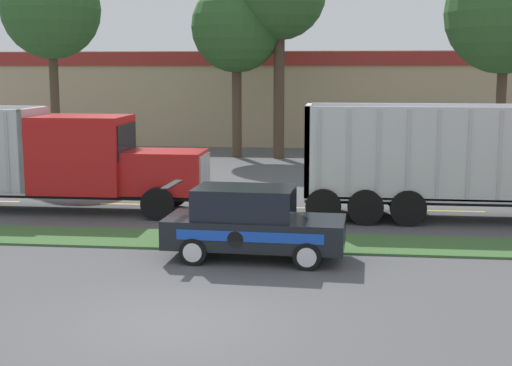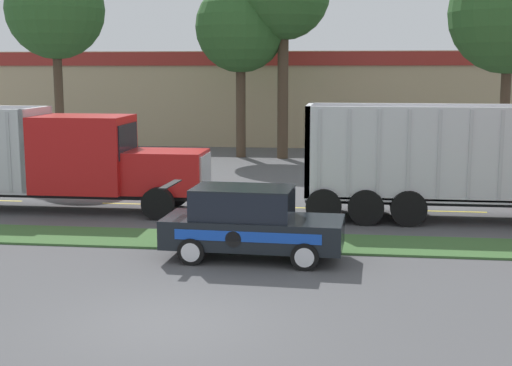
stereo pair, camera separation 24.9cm
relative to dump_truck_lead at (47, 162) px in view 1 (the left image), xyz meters
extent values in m
plane|color=#515154|center=(6.54, -10.14, -1.65)|extent=(600.00, 600.00, 0.00)
cube|color=#3D6633|center=(6.54, -3.69, -1.62)|extent=(120.00, 2.13, 0.06)
cube|color=yellow|center=(2.52, 1.37, -1.64)|extent=(2.40, 0.14, 0.01)
cube|color=yellow|center=(7.92, 1.37, -1.64)|extent=(2.40, 0.14, 0.01)
cube|color=yellow|center=(13.32, 1.37, -1.64)|extent=(2.40, 0.14, 0.01)
cube|color=black|center=(-1.10, 0.00, -1.04)|extent=(12.78, 1.27, 0.18)
cube|color=red|center=(4.01, 0.00, -0.27)|extent=(2.56, 1.89, 1.37)
cube|color=#B7B7BC|center=(5.32, 0.00, -0.27)|extent=(0.06, 1.61, 1.16)
cube|color=red|center=(1.21, 0.00, 0.29)|extent=(3.02, 2.31, 2.49)
cube|color=black|center=(2.74, 0.00, 0.72)|extent=(0.04, 1.96, 1.12)
cylinder|color=silver|center=(-0.40, -0.75, 1.01)|extent=(0.14, 0.14, 1.44)
cube|color=silver|center=(-0.38, 0.00, 0.45)|extent=(0.16, 2.31, 2.68)
cube|color=#B2B2B7|center=(-0.81, -1.17, 0.45)|extent=(0.10, 0.04, 2.55)
cylinder|color=black|center=(4.01, -1.13, -1.13)|extent=(1.03, 0.30, 1.03)
cylinder|color=black|center=(4.01, 1.14, -1.13)|extent=(1.03, 0.30, 1.03)
cube|color=black|center=(14.93, 0.05, -1.01)|extent=(12.68, 1.29, 0.18)
cube|color=silver|center=(12.13, 0.05, -0.86)|extent=(7.07, 2.34, 0.12)
cube|color=silver|center=(8.67, 0.05, 0.54)|extent=(0.16, 2.34, 2.80)
cube|color=silver|center=(12.13, -1.04, 0.54)|extent=(7.07, 0.16, 2.80)
cube|color=silver|center=(12.13, 1.14, 0.54)|extent=(7.07, 0.16, 2.80)
cube|color=#BCBCC1|center=(9.03, -1.14, 0.54)|extent=(0.10, 0.04, 2.66)
cube|color=#BCBCC1|center=(9.92, -1.14, 0.54)|extent=(0.10, 0.04, 2.66)
cube|color=#BCBCC1|center=(10.80, -1.14, 0.54)|extent=(0.10, 0.04, 2.66)
cube|color=#BCBCC1|center=(11.68, -1.14, 0.54)|extent=(0.10, 0.04, 2.66)
cube|color=#BCBCC1|center=(12.57, -1.14, 0.54)|extent=(0.10, 0.04, 2.66)
cube|color=#BCBCC1|center=(13.45, -1.14, 0.54)|extent=(0.10, 0.04, 2.66)
cube|color=#BCBCC1|center=(14.34, -1.14, 0.54)|extent=(0.10, 0.04, 2.66)
cylinder|color=black|center=(9.19, -1.10, -1.10)|extent=(1.09, 0.30, 1.09)
cylinder|color=black|center=(9.19, 1.20, -1.10)|extent=(1.09, 0.30, 1.09)
cylinder|color=black|center=(10.46, -1.10, -1.10)|extent=(1.09, 0.30, 1.09)
cylinder|color=black|center=(10.46, 1.20, -1.10)|extent=(1.09, 0.30, 1.09)
cylinder|color=black|center=(11.74, -1.10, -1.10)|extent=(1.09, 0.30, 1.09)
cylinder|color=black|center=(11.74, 1.20, -1.10)|extent=(1.09, 0.30, 1.09)
cube|color=black|center=(7.57, -5.35, -0.96)|extent=(4.52, 1.96, 0.72)
cube|color=black|center=(7.31, -5.34, -0.24)|extent=(2.51, 1.65, 0.72)
cube|color=black|center=(7.31, -5.34, 0.14)|extent=(2.51, 1.65, 0.04)
cube|color=black|center=(5.46, -5.25, 0.18)|extent=(0.27, 1.41, 0.03)
cube|color=blue|center=(7.53, -6.23, -0.88)|extent=(3.55, 0.18, 0.25)
cylinder|color=black|center=(7.20, -6.22, -0.96)|extent=(0.39, 0.03, 0.39)
cylinder|color=black|center=(8.91, -6.25, -1.31)|extent=(0.67, 0.23, 0.66)
cylinder|color=silver|center=(8.90, -6.36, -1.31)|extent=(0.47, 0.03, 0.47)
cylinder|color=black|center=(8.99, -4.58, -1.31)|extent=(0.67, 0.23, 0.66)
cylinder|color=silver|center=(8.99, -4.48, -1.31)|extent=(0.47, 0.03, 0.47)
cylinder|color=black|center=(6.16, -6.12, -1.31)|extent=(0.67, 0.23, 0.66)
cylinder|color=silver|center=(6.15, -6.22, -1.31)|extent=(0.47, 0.03, 0.47)
cylinder|color=black|center=(6.24, -4.45, -1.31)|extent=(0.67, 0.23, 0.66)
cylinder|color=silver|center=(6.24, -4.35, -1.31)|extent=(0.47, 0.03, 0.47)
cube|color=black|center=(9.31, -3.58, -1.63)|extent=(0.43, 0.43, 0.03)
cone|color=#EA5B14|center=(9.31, -3.58, -1.31)|extent=(0.33, 0.33, 0.61)
cylinder|color=white|center=(9.31, -3.58, -1.25)|extent=(0.18, 0.18, 0.07)
cube|color=tan|center=(5.47, 25.95, 1.23)|extent=(35.92, 12.00, 5.74)
cube|color=maroon|center=(5.47, 19.90, 3.65)|extent=(34.12, 0.10, 0.80)
cylinder|color=#473828|center=(16.87, 10.59, 1.19)|extent=(0.44, 0.44, 5.66)
sphere|color=#2D5B28|center=(16.87, 10.59, 5.49)|extent=(5.35, 5.35, 5.35)
cylinder|color=#473828|center=(6.52, 14.98, 1.97)|extent=(0.57, 0.57, 7.24)
cylinder|color=#473828|center=(-4.04, 10.83, 1.45)|extent=(0.43, 0.43, 6.20)
sphere|color=#2D5B28|center=(-4.04, 10.83, 5.85)|extent=(4.70, 4.70, 4.70)
cylinder|color=#473828|center=(4.25, 15.24, 1.14)|extent=(0.51, 0.51, 5.56)
sphere|color=#2D5B28|center=(4.25, 15.24, 5.22)|extent=(4.75, 4.75, 4.75)
camera|label=1|loc=(9.53, -22.55, 3.05)|focal=50.00mm
camera|label=2|loc=(9.78, -22.52, 3.05)|focal=50.00mm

